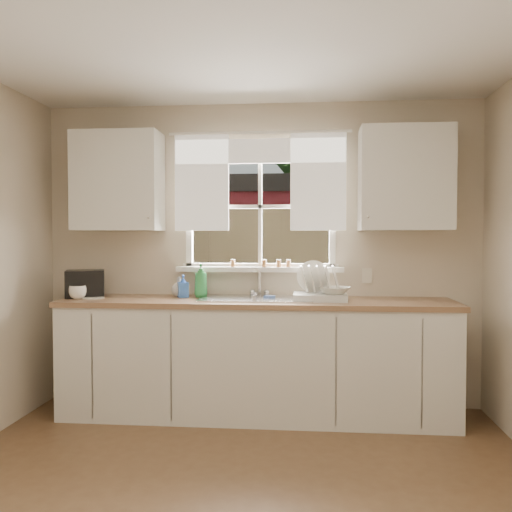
# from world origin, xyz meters

# --- Properties ---
(room_walls) EXTENTS (3.62, 4.02, 2.50)m
(room_walls) POSITION_xyz_m (0.00, -0.07, 1.24)
(room_walls) COLOR beige
(room_walls) RESTS_ON ground
(window) EXTENTS (1.38, 0.16, 1.06)m
(window) POSITION_xyz_m (0.00, 2.00, 1.49)
(window) COLOR white
(window) RESTS_ON room_walls
(curtains) EXTENTS (1.50, 0.03, 0.81)m
(curtains) POSITION_xyz_m (0.00, 1.95, 1.93)
(curtains) COLOR white
(curtains) RESTS_ON room_walls
(base_cabinets) EXTENTS (3.00, 0.62, 0.87)m
(base_cabinets) POSITION_xyz_m (0.00, 1.68, 0.43)
(base_cabinets) COLOR silver
(base_cabinets) RESTS_ON ground
(countertop) EXTENTS (3.04, 0.65, 0.04)m
(countertop) POSITION_xyz_m (0.00, 1.68, 0.89)
(countertop) COLOR #876343
(countertop) RESTS_ON base_cabinets
(upper_cabinet_left) EXTENTS (0.70, 0.33, 0.80)m
(upper_cabinet_left) POSITION_xyz_m (-1.15, 1.82, 1.85)
(upper_cabinet_left) COLOR silver
(upper_cabinet_left) RESTS_ON room_walls
(upper_cabinet_right) EXTENTS (0.70, 0.33, 0.80)m
(upper_cabinet_right) POSITION_xyz_m (1.15, 1.82, 1.85)
(upper_cabinet_right) COLOR silver
(upper_cabinet_right) RESTS_ON room_walls
(wall_outlet) EXTENTS (0.08, 0.01, 0.12)m
(wall_outlet) POSITION_xyz_m (0.88, 1.99, 1.08)
(wall_outlet) COLOR beige
(wall_outlet) RESTS_ON room_walls
(sill_jars) EXTENTS (0.50, 0.04, 0.06)m
(sill_jars) POSITION_xyz_m (0.05, 1.94, 1.18)
(sill_jars) COLOR brown
(sill_jars) RESTS_ON window
(backyard) EXTENTS (20.00, 10.00, 6.13)m
(backyard) POSITION_xyz_m (0.58, 8.42, 3.46)
(backyard) COLOR #335421
(backyard) RESTS_ON ground
(sink) EXTENTS (0.88, 0.52, 0.40)m
(sink) POSITION_xyz_m (0.00, 1.71, 0.84)
(sink) COLOR #B7B7BC
(sink) RESTS_ON countertop
(dish_rack) EXTENTS (0.41, 0.31, 0.30)m
(dish_rack) POSITION_xyz_m (0.49, 1.68, 0.99)
(dish_rack) COLOR silver
(dish_rack) RESTS_ON countertop
(bowl) EXTENTS (0.29, 0.29, 0.05)m
(bowl) POSITION_xyz_m (0.60, 1.63, 0.99)
(bowl) COLOR silver
(bowl) RESTS_ON dish_rack
(soap_bottle_a) EXTENTS (0.13, 0.13, 0.28)m
(soap_bottle_a) POSITION_xyz_m (-0.46, 1.80, 1.05)
(soap_bottle_a) COLOR #2D8A44
(soap_bottle_a) RESTS_ON countertop
(soap_bottle_b) EXTENTS (0.11, 0.11, 0.18)m
(soap_bottle_b) POSITION_xyz_m (-0.60, 1.78, 1.00)
(soap_bottle_b) COLOR blue
(soap_bottle_b) RESTS_ON countertop
(soap_bottle_c) EXTENTS (0.16, 0.16, 0.16)m
(soap_bottle_c) POSITION_xyz_m (-0.65, 1.83, 0.99)
(soap_bottle_c) COLOR beige
(soap_bottle_c) RESTS_ON countertop
(saucer) EXTENTS (0.17, 0.17, 0.01)m
(saucer) POSITION_xyz_m (-1.30, 1.65, 0.92)
(saucer) COLOR silver
(saucer) RESTS_ON countertop
(cup) EXTENTS (0.17, 0.17, 0.11)m
(cup) POSITION_xyz_m (-1.40, 1.59, 0.96)
(cup) COLOR white
(cup) RESTS_ON countertop
(black_appliance) EXTENTS (0.37, 0.34, 0.22)m
(black_appliance) POSITION_xyz_m (-1.40, 1.73, 1.02)
(black_appliance) COLOR black
(black_appliance) RESTS_ON countertop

